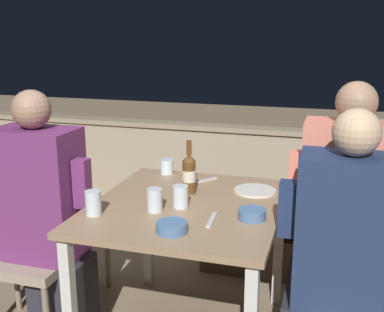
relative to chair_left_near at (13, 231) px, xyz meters
The scene contains 19 objects.
parapet_wall 2.19m from the chair_left_near, 65.32° to the left, with size 9.00×0.18×0.78m.
dining_table 0.93m from the chair_left_near, ahead, with size 0.91×1.03×0.75m.
planter_hedge 1.55m from the chair_left_near, 41.74° to the left, with size 0.73×0.47×0.57m.
chair_left_near is the anchor object (origin of this frame).
person_purple_stripe 0.23m from the chair_left_near, ahead, with size 0.49×0.26×1.29m.
chair_left_far 0.31m from the chair_left_near, 92.57° to the left, with size 0.45×0.44×0.94m.
person_navy_jumper 1.63m from the chair_left_near, ahead, with size 0.49×0.26×1.28m.
chair_right_far 1.87m from the chair_left_near, 10.15° to the left, with size 0.45×0.44×0.94m.
person_coral_top 1.67m from the chair_left_near, 11.39° to the left, with size 0.51×0.26×1.35m.
beer_bottle 0.97m from the chair_left_near, 19.02° to the left, with size 0.07×0.07×0.28m.
plate_0 1.29m from the chair_left_near, 19.63° to the left, with size 0.22×0.22×0.01m.
bowl_0 1.27m from the chair_left_near, ahead, with size 0.13×0.13×0.05m.
bowl_1 1.00m from the chair_left_near, 11.62° to the right, with size 0.14×0.14×0.05m.
glass_cup_0 0.92m from the chair_left_near, 43.24° to the left, with size 0.08×0.08×0.09m.
glass_cup_1 0.61m from the chair_left_near, 11.72° to the right, with size 0.07×0.07×0.11m.
glass_cup_2 0.84m from the chair_left_near, ahead, with size 0.07×0.07×0.11m.
glass_cup_3 0.93m from the chair_left_near, ahead, with size 0.07×0.07×0.11m.
fork_0 1.06m from the chair_left_near, 30.38° to the left, with size 0.12×0.15×0.01m.
fork_1 1.10m from the chair_left_near, ahead, with size 0.03×0.17×0.01m.
Camera 1 is at (0.66, -2.12, 1.57)m, focal length 45.00 mm.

